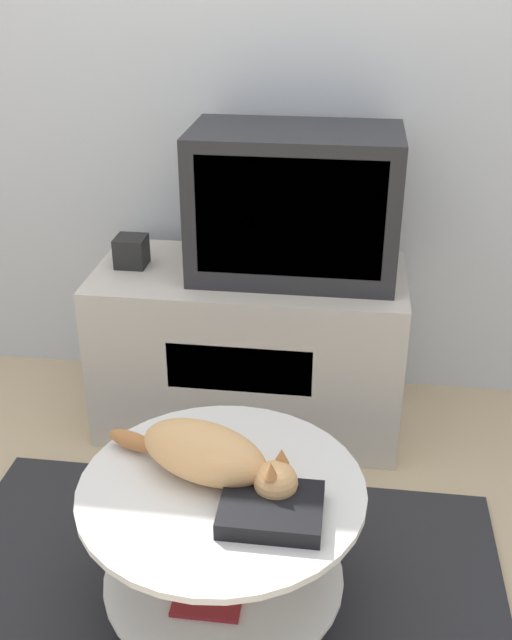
{
  "coord_description": "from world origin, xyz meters",
  "views": [
    {
      "loc": [
        0.3,
        -1.4,
        1.59
      ],
      "look_at": [
        0.05,
        0.49,
        0.63
      ],
      "focal_mm": 42.0,
      "sensor_mm": 36.0,
      "label": 1
    }
  ],
  "objects_px": {
    "speaker": "(131,251)",
    "dvd_box": "(271,509)",
    "cat": "(211,456)",
    "tv": "(294,204)"
  },
  "relations": [
    {
      "from": "speaker",
      "to": "dvd_box",
      "type": "relative_size",
      "value": 0.45
    },
    {
      "from": "speaker",
      "to": "dvd_box",
      "type": "height_order",
      "value": "speaker"
    },
    {
      "from": "cat",
      "to": "tv",
      "type": "bearing_deg",
      "value": 103.08
    },
    {
      "from": "tv",
      "to": "dvd_box",
      "type": "bearing_deg",
      "value": -87.46
    },
    {
      "from": "dvd_box",
      "to": "cat",
      "type": "xyz_separation_m",
      "value": [
        -0.16,
        0.12,
        0.05
      ]
    },
    {
      "from": "cat",
      "to": "dvd_box",
      "type": "bearing_deg",
      "value": -16.21
    },
    {
      "from": "tv",
      "to": "speaker",
      "type": "relative_size",
      "value": 6.48
    },
    {
      "from": "dvd_box",
      "to": "cat",
      "type": "distance_m",
      "value": 0.2
    },
    {
      "from": "speaker",
      "to": "cat",
      "type": "distance_m",
      "value": 1.01
    },
    {
      "from": "speaker",
      "to": "cat",
      "type": "xyz_separation_m",
      "value": [
        0.44,
        -0.9,
        -0.15
      ]
    }
  ]
}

